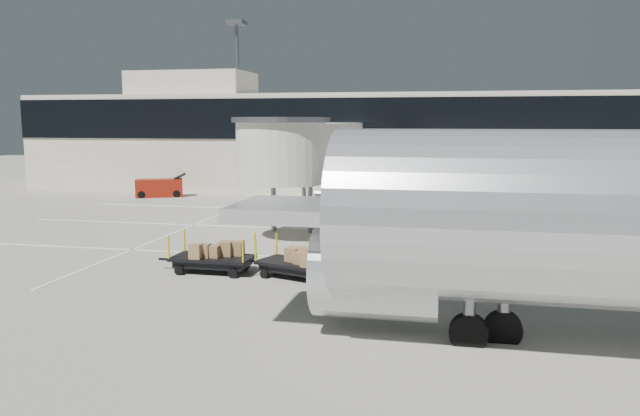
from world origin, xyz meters
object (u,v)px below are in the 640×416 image
at_px(minivan, 607,208).
at_px(suitcase_cart, 465,250).
at_px(belt_loader, 160,188).
at_px(baggage_tug, 407,230).
at_px(box_cart_near, 297,264).
at_px(ground_worker, 411,261).
at_px(box_cart_far, 212,258).

bearing_deg(minivan, suitcase_cart, -113.43).
bearing_deg(minivan, belt_loader, -179.66).
distance_m(baggage_tug, box_cart_near, 8.91).
relative_size(ground_worker, belt_loader, 0.41).
bearing_deg(baggage_tug, box_cart_near, -126.35).
height_order(box_cart_near, belt_loader, belt_loader).
distance_m(box_cart_near, box_cart_far, 3.51).
height_order(suitcase_cart, ground_worker, ground_worker).
xyz_separation_m(box_cart_far, belt_loader, (-13.02, 21.97, 0.14)).
distance_m(ground_worker, belt_loader, 30.25).
relative_size(suitcase_cart, minivan, 0.65).
bearing_deg(box_cart_far, box_cart_near, -3.86).
height_order(box_cart_far, ground_worker, ground_worker).
bearing_deg(belt_loader, ground_worker, -71.29).
bearing_deg(baggage_tug, minivan, 18.07).
xyz_separation_m(box_cart_near, box_cart_far, (-3.50, 0.30, -0.01)).
height_order(baggage_tug, belt_loader, belt_loader).
xyz_separation_m(suitcase_cart, minivan, (7.81, 10.00, 0.62)).
height_order(ground_worker, belt_loader, belt_loader).
height_order(baggage_tug, minivan, minivan).
relative_size(box_cart_near, box_cart_far, 0.98).
relative_size(box_cart_near, belt_loader, 0.94).
distance_m(box_cart_far, belt_loader, 25.54).
height_order(box_cart_far, belt_loader, belt_loader).
bearing_deg(box_cart_near, ground_worker, 22.31).
distance_m(box_cart_far, ground_worker, 7.69).
xyz_separation_m(baggage_tug, box_cart_far, (-7.02, -7.89, -0.01)).
bearing_deg(suitcase_cart, baggage_tug, 150.89).
xyz_separation_m(minivan, belt_loader, (-30.54, 7.74, -0.36)).
bearing_deg(baggage_tug, belt_loader, 131.83).
relative_size(suitcase_cart, box_cart_far, 0.84).
bearing_deg(suitcase_cart, box_cart_far, -131.96).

